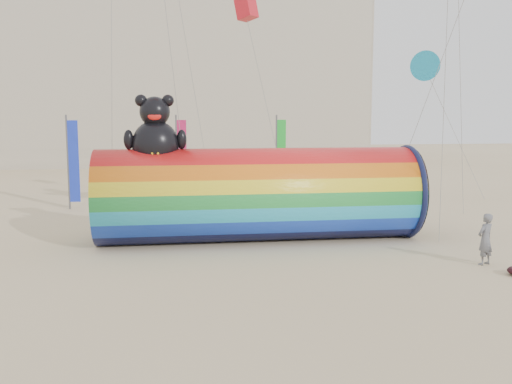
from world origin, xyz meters
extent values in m
plane|color=#CCB58C|center=(0.00, 0.00, 0.00)|extent=(160.00, 160.00, 0.00)
cube|color=#B7AD99|center=(-12.00, 46.00, 10.00)|extent=(60.00, 15.00, 20.00)
cube|color=#28303D|center=(-12.00, 38.44, 10.50)|extent=(59.50, 0.12, 17.00)
cylinder|color=red|center=(1.01, 4.34, 1.91)|extent=(13.12, 3.83, 3.83)
torus|color=#0F1438|center=(7.44, 4.34, 1.91)|extent=(0.26, 4.01, 4.01)
cylinder|color=black|center=(7.60, 4.34, 1.91)|extent=(0.07, 3.79, 3.79)
ellipsoid|color=black|center=(-3.14, 4.34, 3.99)|extent=(1.87, 1.67, 1.97)
ellipsoid|color=yellow|center=(-3.14, 3.74, 3.88)|extent=(0.96, 0.42, 0.84)
sphere|color=black|center=(-3.14, 4.34, 5.30)|extent=(1.20, 1.20, 1.20)
sphere|color=black|center=(-3.67, 4.34, 5.74)|extent=(0.48, 0.48, 0.48)
sphere|color=black|center=(-2.62, 4.34, 5.74)|extent=(0.48, 0.48, 0.48)
ellipsoid|color=red|center=(-3.14, 3.85, 5.14)|extent=(0.53, 0.19, 0.34)
ellipsoid|color=black|center=(-4.18, 4.23, 4.21)|extent=(0.39, 0.39, 0.79)
ellipsoid|color=black|center=(-2.10, 4.23, 4.21)|extent=(0.39, 0.39, 0.79)
imported|color=slate|center=(8.19, -0.80, 0.90)|extent=(0.78, 0.68, 1.81)
cylinder|color=#59595E|center=(-8.19, 13.67, 2.60)|extent=(0.10, 0.10, 5.20)
cube|color=#1B32CB|center=(-7.88, 13.67, 2.65)|extent=(0.56, 0.06, 4.50)
cylinder|color=#59595E|center=(-2.24, 15.27, 2.60)|extent=(0.10, 0.10, 5.20)
cube|color=#C11B55|center=(-1.93, 15.27, 2.65)|extent=(0.56, 0.06, 4.50)
cylinder|color=#59595E|center=(3.95, 16.26, 2.60)|extent=(0.10, 0.10, 5.20)
cube|color=green|center=(4.26, 16.26, 2.65)|extent=(0.56, 0.06, 4.50)
cone|color=#1898C4|center=(11.01, 10.35, 7.72)|extent=(1.56, 1.56, 1.41)
cube|color=red|center=(1.24, 10.01, 10.50)|extent=(0.79, 0.79, 1.26)
camera|label=1|loc=(-2.46, -18.77, 5.15)|focal=40.00mm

